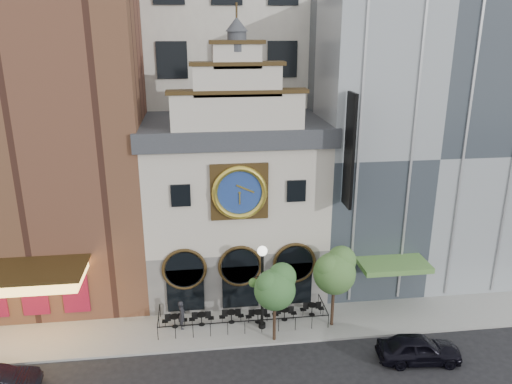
{
  "coord_description": "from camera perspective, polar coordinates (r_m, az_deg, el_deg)",
  "views": [
    {
      "loc": [
        -2.66,
        -25.27,
        18.23
      ],
      "look_at": [
        1.31,
        6.0,
        7.79
      ],
      "focal_mm": 35.0,
      "sensor_mm": 36.0,
      "label": 1
    }
  ],
  "objects": [
    {
      "name": "bistro_5",
      "position": [
        33.9,
        6.42,
        -13.11
      ],
      "size": [
        1.58,
        0.68,
        0.9
      ],
      "color": "black",
      "rests_on": "sidewalk"
    },
    {
      "name": "pedestrian",
      "position": [
        32.51,
        -8.46,
        -13.7
      ],
      "size": [
        0.46,
        0.69,
        1.89
      ],
      "primitive_type": "imported",
      "rotation": [
        0.0,
        0.0,
        1.57
      ],
      "color": "black",
      "rests_on": "sidewalk"
    },
    {
      "name": "bistro_1",
      "position": [
        32.91,
        -6.25,
        -14.17
      ],
      "size": [
        1.58,
        0.68,
        0.9
      ],
      "color": "black",
      "rests_on": "sidewalk"
    },
    {
      "name": "bistro_2",
      "position": [
        32.99,
        -2.82,
        -13.98
      ],
      "size": [
        1.58,
        0.68,
        0.9
      ],
      "color": "black",
      "rests_on": "sidewalk"
    },
    {
      "name": "sidewalk",
      "position": [
        33.29,
        -1.52,
        -14.74
      ],
      "size": [
        44.0,
        5.0,
        0.15
      ],
      "primitive_type": "cube",
      "color": "gray",
      "rests_on": "ground"
    },
    {
      "name": "retail_building",
      "position": [
        39.42,
        16.43,
        5.73
      ],
      "size": [
        14.0,
        14.4,
        20.0
      ],
      "color": "gray",
      "rests_on": "ground"
    },
    {
      "name": "cafe_railing",
      "position": [
        33.0,
        -1.53,
        -13.98
      ],
      "size": [
        10.6,
        2.6,
        0.9
      ],
      "primitive_type": null,
      "color": "black",
      "rests_on": "sidewalk"
    },
    {
      "name": "bistro_0",
      "position": [
        32.94,
        -9.27,
        -14.28
      ],
      "size": [
        1.58,
        0.68,
        0.9
      ],
      "color": "black",
      "rests_on": "sidewalk"
    },
    {
      "name": "tree_right",
      "position": [
        31.48,
        9.03,
        -8.78
      ],
      "size": [
        2.73,
        2.63,
        5.26
      ],
      "color": "#382619",
      "rests_on": "sidewalk"
    },
    {
      "name": "ground",
      "position": [
        31.27,
        -1.04,
        -17.34
      ],
      "size": [
        120.0,
        120.0,
        0.0
      ],
      "primitive_type": "plane",
      "color": "black",
      "rests_on": "ground"
    },
    {
      "name": "office_tower",
      "position": [
        45.39,
        -4.12,
        20.51
      ],
      "size": [
        20.0,
        16.0,
        40.0
      ],
      "primitive_type": "cube",
      "color": "beige",
      "rests_on": "ground"
    },
    {
      "name": "lamppost",
      "position": [
        30.95,
        0.72,
        -9.83
      ],
      "size": [
        1.73,
        0.98,
        5.62
      ],
      "rotation": [
        0.0,
        0.0,
        0.34
      ],
      "color": "black",
      "rests_on": "sidewalk"
    },
    {
      "name": "bistro_4",
      "position": [
        33.26,
        3.27,
        -13.7
      ],
      "size": [
        1.58,
        0.68,
        0.9
      ],
      "color": "black",
      "rests_on": "sidewalk"
    },
    {
      "name": "theater_building",
      "position": [
        37.15,
        -23.54,
        8.1
      ],
      "size": [
        14.0,
        15.6,
        25.0
      ],
      "color": "brown",
      "rests_on": "ground"
    },
    {
      "name": "bistro_3",
      "position": [
        32.97,
        0.22,
        -13.97
      ],
      "size": [
        1.58,
        0.68,
        0.9
      ],
      "color": "black",
      "rests_on": "sidewalk"
    },
    {
      "name": "car_right",
      "position": [
        31.21,
        18.12,
        -16.66
      ],
      "size": [
        4.87,
        2.33,
        1.61
      ],
      "primitive_type": "imported",
      "rotation": [
        0.0,
        0.0,
        1.48
      ],
      "color": "black",
      "rests_on": "ground"
    },
    {
      "name": "tree_left",
      "position": [
        29.83,
        2.24,
        -10.72
      ],
      "size": [
        2.55,
        2.46,
        4.92
      ],
      "color": "#382619",
      "rests_on": "sidewalk"
    },
    {
      "name": "clock_building",
      "position": [
        35.15,
        -2.49,
        -0.87
      ],
      "size": [
        12.6,
        8.78,
        18.65
      ],
      "color": "#605E5B",
      "rests_on": "ground"
    }
  ]
}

